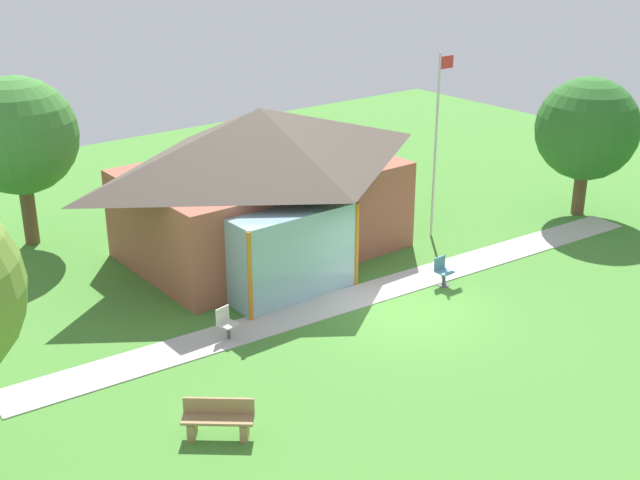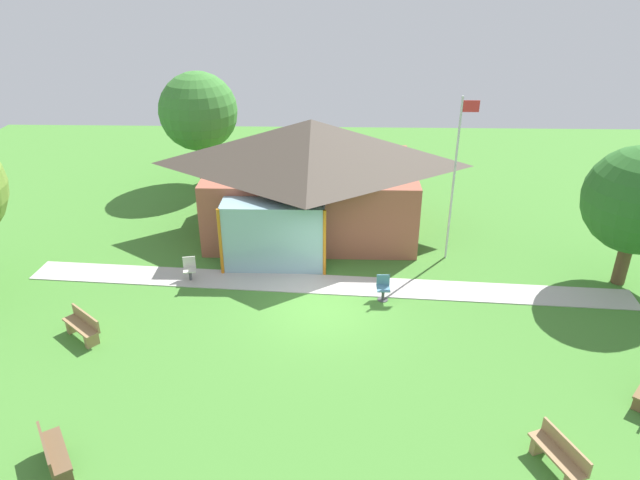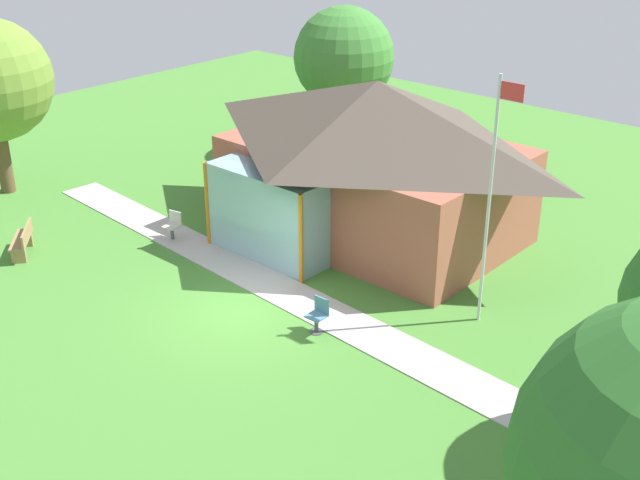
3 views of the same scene
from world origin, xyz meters
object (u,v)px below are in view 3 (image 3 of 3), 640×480
object	(u,v)px
tree_behind_pavilion_left	(344,58)
pavilion	(371,157)
patio_chair_lawn_spare	(318,316)
bench_mid_left	(23,241)
patio_chair_west	(173,226)
flagpole	(491,193)

from	to	relation	value
tree_behind_pavilion_left	pavilion	bearing A→B (deg)	-44.13
patio_chair_lawn_spare	tree_behind_pavilion_left	xyz separation A→B (m)	(-8.28, 10.77, 3.23)
bench_mid_left	patio_chair_west	size ratio (longest dim) A/B	1.67
pavilion	bench_mid_left	world-z (taller)	pavilion
flagpole	patio_chair_lawn_spare	size ratio (longest dim) A/B	7.19
flagpole	patio_chair_west	xyz separation A→B (m)	(-9.44, -1.96, -2.97)
bench_mid_left	patio_chair_west	world-z (taller)	patio_chair_west
bench_mid_left	patio_chair_lawn_spare	size ratio (longest dim) A/B	1.67
bench_mid_left	patio_chair_west	xyz separation A→B (m)	(2.43, 3.54, 0.01)
patio_chair_lawn_spare	pavilion	bearing A→B (deg)	-64.19
patio_chair_west	flagpole	bearing A→B (deg)	179.91
pavilion	patio_chair_west	bearing A→B (deg)	-134.04
pavilion	flagpole	size ratio (longest dim) A/B	1.49
pavilion	tree_behind_pavilion_left	xyz separation A→B (m)	(-5.60, 5.43, 1.19)
pavilion	patio_chair_lawn_spare	xyz separation A→B (m)	(2.68, -5.34, -2.04)
patio_chair_lawn_spare	tree_behind_pavilion_left	size ratio (longest dim) A/B	0.15
patio_chair_lawn_spare	bench_mid_left	bearing A→B (deg)	13.99
pavilion	tree_behind_pavilion_left	bearing A→B (deg)	135.87
pavilion	tree_behind_pavilion_left	distance (m)	7.89
pavilion	flagpole	distance (m)	5.88
patio_chair_west	tree_behind_pavilion_left	size ratio (longest dim) A/B	0.15
flagpole	patio_chair_west	world-z (taller)	flagpole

